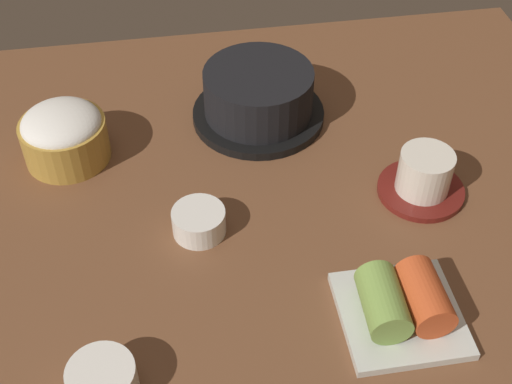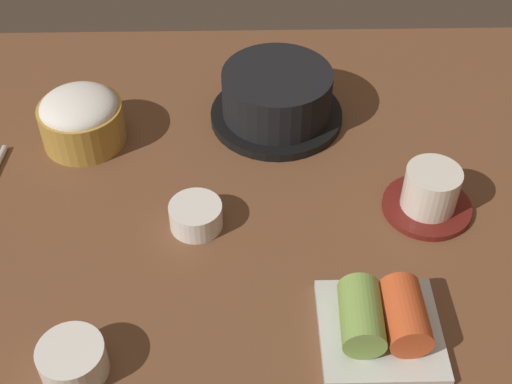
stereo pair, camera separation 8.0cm
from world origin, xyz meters
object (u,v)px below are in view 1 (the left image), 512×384
rice_bowl (64,134)px  kimchi_plate (402,305)px  banchan_cup_center (199,221)px  side_bowl_near (103,381)px  tea_cup_with_saucer (424,176)px  stone_pot (258,96)px

rice_bowl → kimchi_plate: (34.34, -30.90, -1.55)cm
banchan_cup_center → side_bowl_near: 21.89cm
tea_cup_with_saucer → stone_pot: bearing=134.3°
rice_bowl → tea_cup_with_saucer: bearing=-17.7°
banchan_cup_center → tea_cup_with_saucer: bearing=4.2°
rice_bowl → kimchi_plate: bearing=-42.0°
banchan_cup_center → side_bowl_near: bearing=-119.8°
rice_bowl → stone_pot: bearing=9.0°
stone_pot → banchan_cup_center: 22.12cm
tea_cup_with_saucer → banchan_cup_center: bearing=-175.8°
banchan_cup_center → kimchi_plate: kimchi_plate is taller
stone_pot → rice_bowl: bearing=-171.0°
tea_cup_with_saucer → side_bowl_near: tea_cup_with_saucer is taller
stone_pot → kimchi_plate: bearing=-75.6°
kimchi_plate → tea_cup_with_saucer: bearing=64.8°
rice_bowl → banchan_cup_center: size_ratio=1.75×
tea_cup_with_saucer → side_bowl_near: 43.52cm
tea_cup_with_saucer → kimchi_plate: bearing=-115.2°
kimchi_plate → side_bowl_near: (-29.95, -3.66, -0.23)cm
banchan_cup_center → side_bowl_near: size_ratio=0.95×
side_bowl_near → banchan_cup_center: bearing=60.2°
stone_pot → banchan_cup_center: (-10.09, -19.58, -2.02)cm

